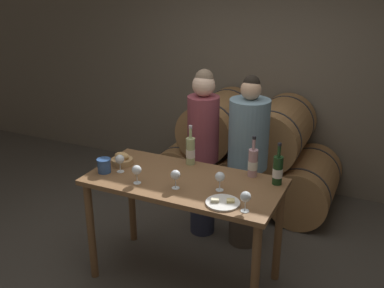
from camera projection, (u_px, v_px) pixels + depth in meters
ground_plane at (185, 277)px, 3.88m from camera, size 10.00×10.00×0.00m
stone_wall_back at (267, 51)px, 5.15m from camera, size 10.00×0.12×3.20m
barrel_stack at (246, 155)px, 5.02m from camera, size 2.00×0.96×1.19m
tasting_table at (184, 195)px, 3.59m from camera, size 1.54×0.75×0.93m
person_left at (203, 152)px, 4.25m from camera, size 0.29×0.29×1.65m
person_right at (247, 163)px, 4.09m from camera, size 0.36×0.36×1.64m
wine_bottle_red at (278, 170)px, 3.43m from camera, size 0.08×0.08×0.34m
wine_bottle_white at (191, 151)px, 3.79m from camera, size 0.08×0.08×0.34m
wine_bottle_rose at (253, 163)px, 3.56m from camera, size 0.08×0.08×0.34m
blue_crock at (104, 165)px, 3.65m from camera, size 0.12×0.12×0.12m
bread_basket at (122, 160)px, 3.81m from camera, size 0.18×0.18×0.11m
cheese_plate at (223, 203)px, 3.17m from camera, size 0.25×0.25×0.04m
wine_glass_far_left at (120, 160)px, 3.64m from camera, size 0.08×0.08×0.15m
wine_glass_left at (137, 170)px, 3.45m from camera, size 0.08×0.08×0.15m
wine_glass_center at (175, 175)px, 3.36m from camera, size 0.08×0.08×0.15m
wine_glass_right at (220, 177)px, 3.33m from camera, size 0.08×0.08×0.15m
wine_glass_far_right at (246, 197)px, 3.04m from camera, size 0.08×0.08×0.15m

